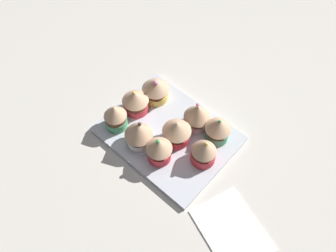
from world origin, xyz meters
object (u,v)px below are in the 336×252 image
cupcake_0 (115,116)px  cupcake_3 (135,101)px  cupcake_4 (178,130)px  cupcake_5 (204,151)px  baking_tray (168,134)px  cupcake_8 (218,129)px  cupcake_2 (159,149)px  cupcake_1 (139,133)px  napkin (232,230)px  cupcake_7 (197,115)px  cupcake_6 (156,89)px

cupcake_0 → cupcake_3: bearing=88.9°
cupcake_4 → cupcake_5: bearing=-0.6°
baking_tray → cupcake_8: (9.36, 6.61, 4.34)cm
cupcake_2 → cupcake_1: bearing=-178.8°
napkin → cupcake_5: bearing=149.2°
baking_tray → cupcake_2: size_ratio=4.09×
baking_tray → napkin: size_ratio=1.95×
cupcake_7 → cupcake_3: bearing=-155.4°
cupcake_3 → cupcake_5: 21.10cm
cupcake_3 → cupcake_8: size_ratio=0.91×
baking_tray → cupcake_3: (-10.54, -0.02, 3.95)cm
cupcake_5 → cupcake_7: size_ratio=1.01×
cupcake_5 → cupcake_6: bearing=164.0°
cupcake_5 → cupcake_7: (-7.10, 6.19, 0.07)cm
cupcake_1 → cupcake_8: cupcake_1 is taller
cupcake_1 → cupcake_3: 9.72cm
cupcake_1 → napkin: bearing=-4.3°
cupcake_7 → cupcake_0: bearing=-137.6°
baking_tray → cupcake_4: size_ratio=4.45×
baking_tray → napkin: baking_tray is taller
cupcake_0 → cupcake_5: bearing=17.6°
baking_tray → cupcake_7: (3.47, 6.39, 4.32)cm
cupcake_2 → cupcake_3: bearing=155.2°
cupcake_3 → cupcake_8: bearing=18.4°
cupcake_5 → cupcake_8: 6.53cm
cupcake_3 → cupcake_7: (14.00, 6.41, 0.37)cm
cupcake_0 → cupcake_6: size_ratio=1.03×
cupcake_3 → cupcake_6: bearing=78.4°
cupcake_3 → cupcake_8: 20.98cm
baking_tray → cupcake_1: size_ratio=3.86×
napkin → cupcake_0: bearing=176.9°
baking_tray → cupcake_7: size_ratio=4.05×
cupcake_2 → cupcake_6: 17.21cm
cupcake_2 → cupcake_8: same height
cupcake_1 → cupcake_2: (6.08, 0.13, -0.25)cm
cupcake_2 → cupcake_3: (-13.44, 6.20, -0.38)cm
cupcake_2 → napkin: (22.19, -2.26, -4.63)cm
cupcake_4 → cupcake_2: bearing=-88.1°
baking_tray → cupcake_8: size_ratio=4.11×
baking_tray → cupcake_5: (10.56, 0.20, 4.25)cm
cupcake_1 → cupcake_3: cupcake_1 is taller
baking_tray → cupcake_3: size_ratio=4.50×
cupcake_6 → cupcake_8: bearing=2.2°
cupcake_1 → cupcake_8: bearing=45.9°
cupcake_6 → cupcake_0: bearing=-96.1°
cupcake_5 → cupcake_4: bearing=179.4°
baking_tray → cupcake_7: 8.46cm
cupcake_2 → cupcake_3: size_ratio=1.10×
baking_tray → cupcake_4: cupcake_4 is taller
cupcake_0 → cupcake_4: 14.97cm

